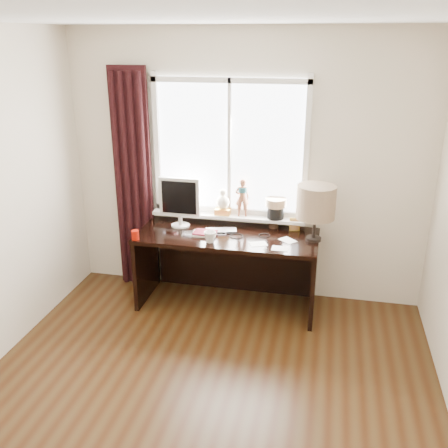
% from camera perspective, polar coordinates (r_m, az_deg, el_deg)
% --- Properties ---
extents(floor, '(3.50, 4.00, 0.00)m').
position_cam_1_polar(floor, '(3.72, -3.57, -21.63)').
color(floor, '#3F2A12').
rests_on(floor, ground).
extents(ceiling, '(3.50, 4.00, 0.00)m').
position_cam_1_polar(ceiling, '(2.75, -4.86, 22.61)').
color(ceiling, white).
rests_on(ceiling, wall_back).
extents(wall_back, '(3.50, 0.00, 2.60)m').
position_cam_1_polar(wall_back, '(4.85, 2.46, 6.35)').
color(wall_back, beige).
rests_on(wall_back, ground).
extents(laptop, '(0.33, 0.26, 0.02)m').
position_cam_1_polar(laptop, '(4.76, -0.30, -0.74)').
color(laptop, silver).
rests_on(laptop, desk).
extents(mug, '(0.15, 0.15, 0.11)m').
position_cam_1_polar(mug, '(4.51, -1.63, -1.44)').
color(mug, white).
rests_on(mug, desk).
extents(red_cup, '(0.07, 0.07, 0.09)m').
position_cam_1_polar(red_cup, '(4.64, -10.11, -1.25)').
color(red_cup, '#900D01').
rests_on(red_cup, desk).
extents(window, '(1.52, 0.20, 1.40)m').
position_cam_1_polar(window, '(4.83, 0.65, 6.35)').
color(window, white).
rests_on(window, ground).
extents(curtain, '(0.38, 0.09, 2.25)m').
position_cam_1_polar(curtain, '(5.12, -10.36, 4.66)').
color(curtain, black).
rests_on(curtain, floor).
extents(desk, '(1.70, 0.70, 0.75)m').
position_cam_1_polar(desk, '(4.88, 0.61, -3.43)').
color(desk, black).
rests_on(desk, floor).
extents(monitor, '(0.40, 0.18, 0.49)m').
position_cam_1_polar(monitor, '(4.83, -5.10, 2.84)').
color(monitor, beige).
rests_on(monitor, desk).
extents(notebook_stack, '(0.24, 0.19, 0.03)m').
position_cam_1_polar(notebook_stack, '(4.69, -2.22, -1.05)').
color(notebook_stack, beige).
rests_on(notebook_stack, desk).
extents(brush_holder, '(0.09, 0.09, 0.25)m').
position_cam_1_polar(brush_holder, '(4.87, 5.69, 0.27)').
color(brush_holder, black).
rests_on(brush_holder, desk).
extents(icon_frame, '(0.10, 0.04, 0.13)m').
position_cam_1_polar(icon_frame, '(4.81, 8.08, -0.05)').
color(icon_frame, gold).
rests_on(icon_frame, desk).
extents(table_lamp, '(0.35, 0.35, 0.52)m').
position_cam_1_polar(table_lamp, '(4.51, 10.46, 2.41)').
color(table_lamp, black).
rests_on(table_lamp, desk).
extents(loose_papers, '(0.43, 0.35, 0.00)m').
position_cam_1_polar(loose_papers, '(4.50, 5.90, -2.31)').
color(loose_papers, white).
rests_on(loose_papers, desk).
extents(desk_cables, '(0.47, 0.23, 0.01)m').
position_cam_1_polar(desk_cables, '(4.68, 2.18, -1.25)').
color(desk_cables, black).
rests_on(desk_cables, desk).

